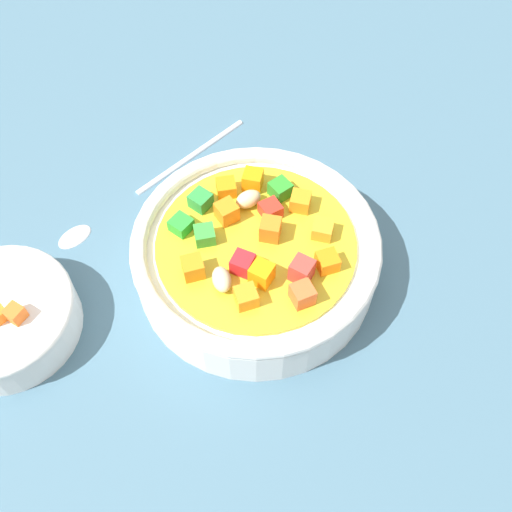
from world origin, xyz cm
name	(u,v)px	position (x,y,z in cm)	size (l,w,h in cm)	color
ground_plane	(256,277)	(0.00, 0.00, -1.00)	(140.00, 140.00, 2.00)	#42667A
soup_bowl_main	(256,254)	(-0.01, 0.00, 2.85)	(20.95, 20.95, 6.47)	white
spoon	(138,191)	(-14.04, 3.93, 0.33)	(10.24, 21.65, 0.70)	silver
side_bowl_small	(3,317)	(-16.92, -13.05, 1.98)	(12.17, 12.17, 4.38)	white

